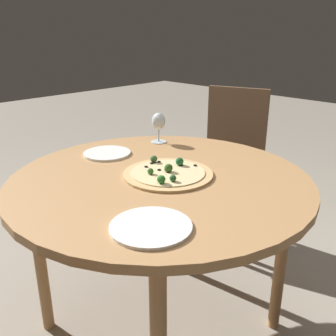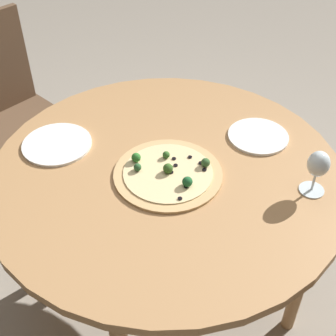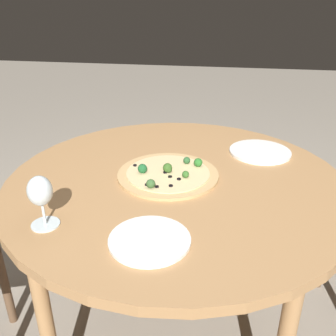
{
  "view_description": "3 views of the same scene",
  "coord_description": "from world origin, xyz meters",
  "px_view_note": "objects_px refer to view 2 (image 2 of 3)",
  "views": [
    {
      "loc": [
        0.95,
        0.98,
        1.29
      ],
      "look_at": [
        -0.03,
        0.01,
        0.77
      ],
      "focal_mm": 40.0,
      "sensor_mm": 36.0,
      "label": 1
    },
    {
      "loc": [
        -1.01,
        0.59,
        1.76
      ],
      "look_at": [
        -0.03,
        0.01,
        0.77
      ],
      "focal_mm": 50.0,
      "sensor_mm": 36.0,
      "label": 2
    },
    {
      "loc": [
        0.15,
        -1.15,
        1.34
      ],
      "look_at": [
        -0.03,
        0.01,
        0.77
      ],
      "focal_mm": 40.0,
      "sensor_mm": 36.0,
      "label": 3
    }
  ],
  "objects_px": {
    "wine_glass": "(318,166)",
    "plate_far": "(258,136)",
    "chair_2": "(13,112)",
    "plate_near": "(57,144)",
    "pizza": "(168,173)"
  },
  "relations": [
    {
      "from": "wine_glass",
      "to": "plate_far",
      "type": "bearing_deg",
      "value": -5.43
    },
    {
      "from": "wine_glass",
      "to": "plate_far",
      "type": "xyz_separation_m",
      "value": [
        0.3,
        -0.03,
        -0.1
      ]
    },
    {
      "from": "chair_2",
      "to": "plate_near",
      "type": "distance_m",
      "value": 0.69
    },
    {
      "from": "wine_glass",
      "to": "plate_near",
      "type": "bearing_deg",
      "value": 44.45
    },
    {
      "from": "plate_far",
      "to": "chair_2",
      "type": "bearing_deg",
      "value": 34.3
    },
    {
      "from": "pizza",
      "to": "wine_glass",
      "type": "bearing_deg",
      "value": -129.5
    },
    {
      "from": "chair_2",
      "to": "plate_far",
      "type": "bearing_deg",
      "value": -72.68
    },
    {
      "from": "wine_glass",
      "to": "plate_near",
      "type": "relative_size",
      "value": 0.62
    },
    {
      "from": "plate_far",
      "to": "wine_glass",
      "type": "bearing_deg",
      "value": 174.57
    },
    {
      "from": "chair_2",
      "to": "wine_glass",
      "type": "bearing_deg",
      "value": -80.57
    },
    {
      "from": "pizza",
      "to": "plate_near",
      "type": "distance_m",
      "value": 0.42
    },
    {
      "from": "pizza",
      "to": "plate_far",
      "type": "bearing_deg",
      "value": -88.17
    },
    {
      "from": "pizza",
      "to": "wine_glass",
      "type": "xyz_separation_m",
      "value": [
        -0.29,
        -0.35,
        0.09
      ]
    },
    {
      "from": "chair_2",
      "to": "plate_far",
      "type": "height_order",
      "value": "chair_2"
    },
    {
      "from": "chair_2",
      "to": "plate_far",
      "type": "relative_size",
      "value": 4.38
    }
  ]
}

